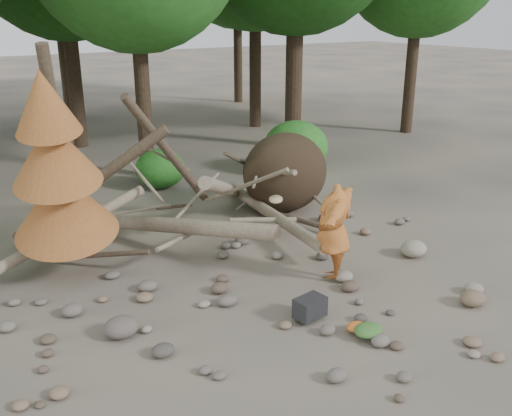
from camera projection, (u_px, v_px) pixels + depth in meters
ground at (311, 308)px, 9.76m from camera, size 120.00×120.00×0.00m
deadfall_pile at (267, 178)px, 13.82m from camera, size 8.55×5.24×3.30m
dead_conifer at (57, 172)px, 10.08m from camera, size 2.06×2.16×4.35m
bush_mid at (160, 168)px, 16.12m from camera, size 1.40×1.40×1.12m
bush_right at (296, 147)px, 17.60m from camera, size 2.00×2.00×1.60m
frisbee_thrower at (334, 231)px, 10.43m from camera, size 2.13×1.88×1.82m
backpack at (310, 311)px, 9.33m from camera, size 0.54×0.40×0.34m
cloth_green at (368, 333)px, 8.83m from camera, size 0.48×0.40×0.18m
cloth_orange at (356, 329)px, 8.98m from camera, size 0.34×0.28×0.12m
boulder_front_right at (473, 298)px, 9.80m from camera, size 0.45×0.40×0.27m
boulder_mid_right at (414, 249)px, 11.74m from camera, size 0.56×0.50×0.34m
boulder_mid_left at (122, 327)px, 8.86m from camera, size 0.55×0.49×0.33m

